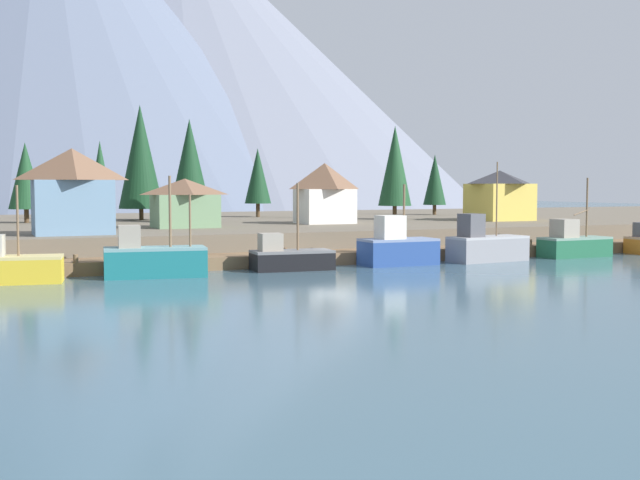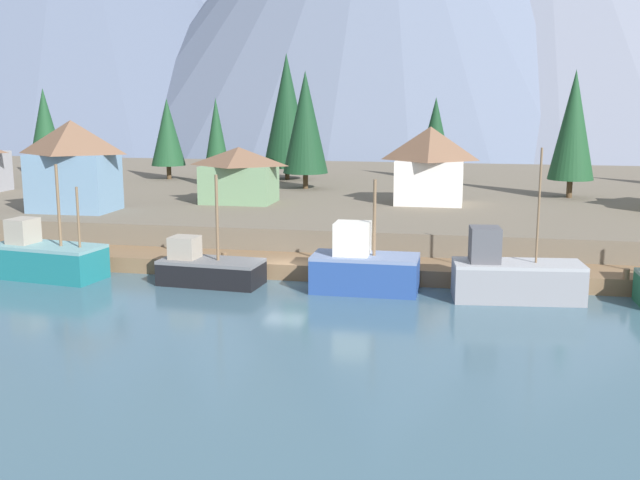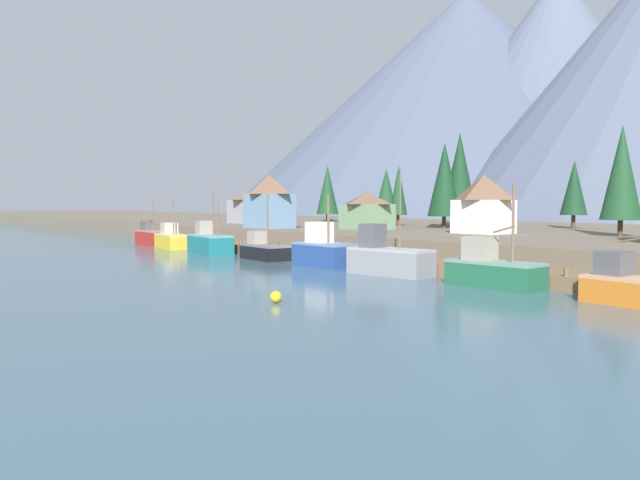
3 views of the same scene
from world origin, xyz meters
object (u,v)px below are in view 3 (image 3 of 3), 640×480
Objects in this scene: fishing_boat_yellow at (172,239)px; channel_buoy at (276,297)px; house_green at (367,210)px; house_white at (483,203)px; conifer_back_left at (398,190)px; house_grey at (255,206)px; fishing_boat_teal at (210,243)px; fishing_boat_orange at (638,288)px; fishing_boat_red at (151,236)px; fishing_boat_green at (493,270)px; fishing_boat_black at (264,250)px; conifer_mid_left at (444,179)px; conifer_back_right at (574,188)px; conifer_mid_right at (327,190)px; house_blue at (269,201)px; conifer_near_left at (460,175)px; fishing_boat_blue at (324,251)px; conifer_centre at (622,173)px; fishing_boat_grey at (388,258)px; conifer_far_left at (386,191)px.

channel_buoy is (44.45, -15.31, -0.77)m from fishing_boat_yellow.
fishing_boat_yellow is 1.21× the size of house_green.
conifer_back_left reaches higher than house_white.
channel_buoy is (55.38, -35.30, -4.91)m from house_grey.
fishing_boat_orange is at bearing 8.69° from fishing_boat_teal.
fishing_boat_red is 20.02m from house_grey.
house_grey is at bearing 159.88° from fishing_boat_green.
fishing_boat_green is at bearing 4.87° from fishing_boat_black.
conifer_back_right is at bearing 43.94° from conifer_mid_left.
fishing_boat_black is 27.84m from fishing_boat_green.
house_blue is at bearing -55.22° from conifer_mid_right.
conifer_near_left is 8.80m from conifer_mid_left.
fishing_boat_yellow is 0.85× the size of conifer_back_right.
fishing_boat_black is 47.43m from conifer_mid_right.
fishing_boat_blue is at bearing 9.76° from fishing_boat_teal.
fishing_boat_yellow is at bearing -175.69° from fishing_boat_orange.
house_grey is at bearing 128.56° from fishing_boat_yellow.
conifer_back_left is 0.78× the size of conifer_centre.
house_blue is (5.75, 11.18, 4.96)m from fishing_boat_yellow.
fishing_boat_teal is at bearing -44.03° from house_grey.
fishing_boat_orange is at bearing -23.51° from house_green.
conifer_back_right is (-0.53, 19.77, 1.97)m from house_white.
fishing_boat_red is 0.92× the size of house_blue.
conifer_centre is (27.65, 8.76, 3.97)m from house_green.
conifer_mid_right is (-31.11, 6.03, -0.87)m from conifer_mid_left.
fishing_boat_black is at bearing -78.74° from house_green.
conifer_mid_left is at bearing 72.95° from house_green.
fishing_boat_red is at bearing -134.39° from conifer_mid_left.
conifer_centre is (55.43, -8.11, 0.84)m from conifer_mid_right.
fishing_boat_yellow is at bearing -179.04° from fishing_boat_blue.
fishing_boat_teal is 28.60m from fishing_boat_grey.
fishing_boat_grey is at bearing 111.20° from channel_buoy.
conifer_mid_right is at bearing 157.32° from fishing_boat_orange.
house_green is 19.39m from conifer_near_left.
house_green is (-15.69, -2.48, -0.88)m from house_white.
fishing_boat_orange reaches higher than house_green.
conifer_near_left reaches higher than conifer_back_right.
fishing_boat_yellow is 52.09m from conifer_back_right.
fishing_boat_grey is at bearing -59.17° from conifer_near_left.
channel_buoy is (52.13, -15.97, -0.85)m from fishing_boat_red.
fishing_boat_yellow is 0.85× the size of conifer_back_left.
fishing_boat_grey is 49.58m from conifer_far_left.
fishing_boat_green reaches higher than fishing_boat_teal.
fishing_boat_grey is 21.92m from house_white.
house_green is (7.01, 18.40, 3.65)m from fishing_boat_teal.
fishing_boat_orange is at bearing 48.16° from channel_buoy.
fishing_boat_black is 0.78× the size of fishing_boat_orange.
conifer_back_left is at bearing 151.80° from fishing_boat_orange.
conifer_near_left is 19.08× the size of channel_buoy.
fishing_boat_orange is (37.92, -0.07, 0.07)m from fishing_boat_black.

